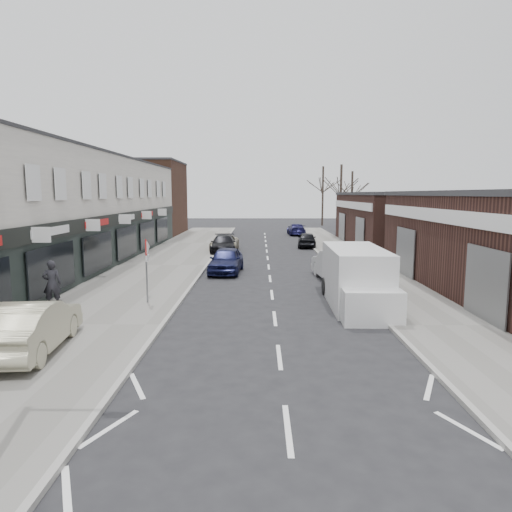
{
  "coord_description": "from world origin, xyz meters",
  "views": [
    {
      "loc": [
        -0.55,
        -6.38,
        4.57
      ],
      "look_at": [
        -0.68,
        8.03,
        2.6
      ],
      "focal_mm": 32.0,
      "sensor_mm": 36.0,
      "label": 1
    }
  ],
  "objects_px": {
    "parked_car_left_a": "(226,260)",
    "parked_car_right_b": "(307,240)",
    "white_van": "(356,279)",
    "parked_car_right_c": "(296,229)",
    "parked_car_left_c": "(225,243)",
    "parked_car_right_a": "(336,265)",
    "warning_sign": "(147,252)",
    "pedestrian": "(52,284)",
    "sedan_on_pavement": "(31,326)",
    "parked_car_left_b": "(223,244)"
  },
  "relations": [
    {
      "from": "parked_car_left_a",
      "to": "parked_car_right_b",
      "type": "relative_size",
      "value": 1.13
    },
    {
      "from": "white_van",
      "to": "parked_car_right_b",
      "type": "distance_m",
      "value": 20.78
    },
    {
      "from": "parked_car_right_b",
      "to": "parked_car_right_c",
      "type": "bearing_deg",
      "value": -84.66
    },
    {
      "from": "parked_car_left_c",
      "to": "parked_car_right_a",
      "type": "xyz_separation_m",
      "value": [
        6.9,
        -12.58,
        0.19
      ]
    },
    {
      "from": "warning_sign",
      "to": "parked_car_left_a",
      "type": "bearing_deg",
      "value": 71.38
    },
    {
      "from": "pedestrian",
      "to": "parked_car_right_a",
      "type": "relative_size",
      "value": 0.38
    },
    {
      "from": "warning_sign",
      "to": "sedan_on_pavement",
      "type": "relative_size",
      "value": 0.6
    },
    {
      "from": "white_van",
      "to": "warning_sign",
      "type": "bearing_deg",
      "value": -178.77
    },
    {
      "from": "parked_car_left_c",
      "to": "parked_car_right_c",
      "type": "bearing_deg",
      "value": 65.1
    },
    {
      "from": "sedan_on_pavement",
      "to": "parked_car_left_b",
      "type": "relative_size",
      "value": 0.96
    },
    {
      "from": "white_van",
      "to": "parked_car_right_c",
      "type": "height_order",
      "value": "white_van"
    },
    {
      "from": "parked_car_left_b",
      "to": "parked_car_right_b",
      "type": "height_order",
      "value": "parked_car_left_b"
    },
    {
      "from": "parked_car_right_c",
      "to": "parked_car_left_a",
      "type": "bearing_deg",
      "value": 74.58
    },
    {
      "from": "parked_car_left_a",
      "to": "parked_car_right_c",
      "type": "height_order",
      "value": "parked_car_left_a"
    },
    {
      "from": "parked_car_left_b",
      "to": "parked_car_right_b",
      "type": "relative_size",
      "value": 1.23
    },
    {
      "from": "sedan_on_pavement",
      "to": "parked_car_left_b",
      "type": "distance_m",
      "value": 23.19
    },
    {
      "from": "sedan_on_pavement",
      "to": "parked_car_left_b",
      "type": "xyz_separation_m",
      "value": [
        3.62,
        22.9,
        -0.18
      ]
    },
    {
      "from": "parked_car_left_b",
      "to": "parked_car_left_c",
      "type": "bearing_deg",
      "value": 88.21
    },
    {
      "from": "white_van",
      "to": "pedestrian",
      "type": "distance_m",
      "value": 12.18
    },
    {
      "from": "parked_car_right_b",
      "to": "pedestrian",
      "type": "bearing_deg",
      "value": 65.74
    },
    {
      "from": "parked_car_right_a",
      "to": "parked_car_right_b",
      "type": "distance_m",
      "value": 15.31
    },
    {
      "from": "sedan_on_pavement",
      "to": "parked_car_left_c",
      "type": "relative_size",
      "value": 0.99
    },
    {
      "from": "warning_sign",
      "to": "sedan_on_pavement",
      "type": "height_order",
      "value": "warning_sign"
    },
    {
      "from": "sedan_on_pavement",
      "to": "parked_car_right_a",
      "type": "xyz_separation_m",
      "value": [
        10.52,
        11.4,
        -0.04
      ]
    },
    {
      "from": "parked_car_right_b",
      "to": "parked_car_right_c",
      "type": "xyz_separation_m",
      "value": [
        0.0,
        11.79,
        -0.01
      ]
    },
    {
      "from": "parked_car_left_b",
      "to": "white_van",
      "type": "bearing_deg",
      "value": -69.95
    },
    {
      "from": "white_van",
      "to": "parked_car_left_b",
      "type": "distance_m",
      "value": 18.28
    },
    {
      "from": "sedan_on_pavement",
      "to": "white_van",
      "type": "bearing_deg",
      "value": -155.96
    },
    {
      "from": "white_van",
      "to": "parked_car_left_a",
      "type": "relative_size",
      "value": 1.42
    },
    {
      "from": "parked_car_left_b",
      "to": "parked_car_left_c",
      "type": "xyz_separation_m",
      "value": [
        -0.0,
        1.08,
        -0.05
      ]
    },
    {
      "from": "warning_sign",
      "to": "pedestrian",
      "type": "relative_size",
      "value": 1.44
    },
    {
      "from": "sedan_on_pavement",
      "to": "parked_car_left_a",
      "type": "height_order",
      "value": "sedan_on_pavement"
    },
    {
      "from": "parked_car_left_c",
      "to": "parked_car_right_a",
      "type": "height_order",
      "value": "parked_car_right_a"
    },
    {
      "from": "warning_sign",
      "to": "parked_car_left_a",
      "type": "xyz_separation_m",
      "value": [
        2.64,
        7.84,
        -1.46
      ]
    },
    {
      "from": "pedestrian",
      "to": "parked_car_left_a",
      "type": "bearing_deg",
      "value": -143.82
    },
    {
      "from": "white_van",
      "to": "parked_car_left_a",
      "type": "bearing_deg",
      "value": 128.3
    },
    {
      "from": "warning_sign",
      "to": "pedestrian",
      "type": "bearing_deg",
      "value": -167.33
    },
    {
      "from": "white_van",
      "to": "parked_car_right_b",
      "type": "relative_size",
      "value": 1.61
    },
    {
      "from": "parked_car_right_a",
      "to": "parked_car_right_c",
      "type": "height_order",
      "value": "parked_car_right_a"
    },
    {
      "from": "white_van",
      "to": "parked_car_right_c",
      "type": "relative_size",
      "value": 1.39
    },
    {
      "from": "white_van",
      "to": "parked_car_left_b",
      "type": "height_order",
      "value": "white_van"
    },
    {
      "from": "warning_sign",
      "to": "parked_car_right_c",
      "type": "xyz_separation_m",
      "value": [
        8.66,
        32.55,
        -1.56
      ]
    },
    {
      "from": "parked_car_left_a",
      "to": "parked_car_right_a",
      "type": "xyz_separation_m",
      "value": [
        6.02,
        -2.39,
        0.08
      ]
    },
    {
      "from": "parked_car_left_a",
      "to": "sedan_on_pavement",
      "type": "bearing_deg",
      "value": -104.24
    },
    {
      "from": "pedestrian",
      "to": "parked_car_right_a",
      "type": "height_order",
      "value": "pedestrian"
    },
    {
      "from": "parked_car_left_c",
      "to": "parked_car_right_a",
      "type": "distance_m",
      "value": 14.35
    },
    {
      "from": "white_van",
      "to": "parked_car_right_a",
      "type": "bearing_deg",
      "value": 90.26
    },
    {
      "from": "white_van",
      "to": "parked_car_left_b",
      "type": "xyz_separation_m",
      "value": [
        -6.8,
        16.97,
        -0.44
      ]
    },
    {
      "from": "parked_car_right_c",
      "to": "pedestrian",
      "type": "bearing_deg",
      "value": 68.1
    },
    {
      "from": "parked_car_left_c",
      "to": "parked_car_right_a",
      "type": "bearing_deg",
      "value": -60.74
    }
  ]
}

